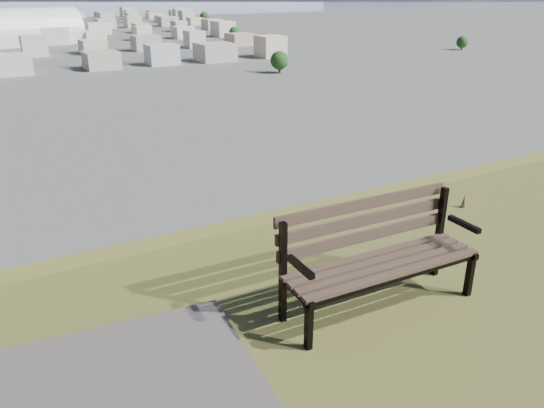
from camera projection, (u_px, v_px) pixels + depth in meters
park_bench at (376, 250)px, 4.70m from camera, size 1.85×0.65×0.96m
arena at (23, 34)px, 266.42m from camera, size 59.02×35.25×23.29m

